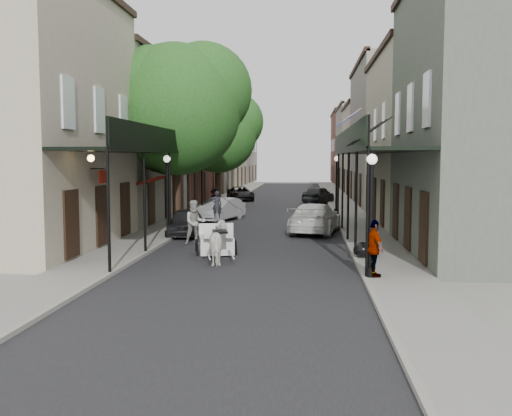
% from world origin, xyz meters
% --- Properties ---
extents(ground, '(140.00, 140.00, 0.00)m').
position_xyz_m(ground, '(0.00, 0.00, 0.00)').
color(ground, gray).
rests_on(ground, ground).
extents(road, '(8.00, 90.00, 0.01)m').
position_xyz_m(road, '(0.00, 20.00, 0.01)').
color(road, black).
rests_on(road, ground).
extents(sidewalk_left, '(2.20, 90.00, 0.12)m').
position_xyz_m(sidewalk_left, '(-5.00, 20.00, 0.06)').
color(sidewalk_left, gray).
rests_on(sidewalk_left, ground).
extents(sidewalk_right, '(2.20, 90.00, 0.12)m').
position_xyz_m(sidewalk_right, '(5.00, 20.00, 0.06)').
color(sidewalk_right, gray).
rests_on(sidewalk_right, ground).
extents(building_row_left, '(5.00, 80.00, 10.50)m').
position_xyz_m(building_row_left, '(-8.60, 30.00, 5.25)').
color(building_row_left, '#B0A68D').
rests_on(building_row_left, ground).
extents(building_row_right, '(5.00, 80.00, 10.50)m').
position_xyz_m(building_row_right, '(8.60, 30.00, 5.25)').
color(building_row_right, gray).
rests_on(building_row_right, ground).
extents(gallery_left, '(2.20, 18.05, 4.88)m').
position_xyz_m(gallery_left, '(-4.79, 6.98, 4.05)').
color(gallery_left, black).
rests_on(gallery_left, sidewalk_left).
extents(gallery_right, '(2.20, 18.05, 4.88)m').
position_xyz_m(gallery_right, '(4.79, 6.98, 4.05)').
color(gallery_right, black).
rests_on(gallery_right, sidewalk_right).
extents(tree_near, '(7.31, 6.80, 9.63)m').
position_xyz_m(tree_near, '(-4.20, 10.18, 6.49)').
color(tree_near, '#382619').
rests_on(tree_near, sidewalk_left).
extents(tree_far, '(6.45, 6.00, 8.61)m').
position_xyz_m(tree_far, '(-4.25, 24.18, 5.84)').
color(tree_far, '#382619').
rests_on(tree_far, sidewalk_left).
extents(lamppost_right_near, '(0.32, 0.32, 3.71)m').
position_xyz_m(lamppost_right_near, '(4.10, -2.00, 2.05)').
color(lamppost_right_near, black).
rests_on(lamppost_right_near, sidewalk_right).
extents(lamppost_left, '(0.32, 0.32, 3.71)m').
position_xyz_m(lamppost_left, '(-4.10, 6.00, 2.05)').
color(lamppost_left, black).
rests_on(lamppost_left, sidewalk_left).
extents(lamppost_right_far, '(0.32, 0.32, 3.71)m').
position_xyz_m(lamppost_right_far, '(4.10, 18.00, 2.05)').
color(lamppost_right_far, black).
rests_on(lamppost_right_far, sidewalk_right).
extents(horse, '(1.19, 1.90, 1.49)m').
position_xyz_m(horse, '(-0.84, 0.38, 0.75)').
color(horse, white).
rests_on(horse, ground).
extents(carriage, '(1.83, 2.42, 2.50)m').
position_xyz_m(carriage, '(-1.37, 2.65, 0.97)').
color(carriage, black).
rests_on(carriage, ground).
extents(pedestrian_walking, '(1.14, 1.03, 1.91)m').
position_xyz_m(pedestrian_walking, '(-2.59, 4.70, 0.96)').
color(pedestrian_walking, '#9F9E96').
rests_on(pedestrian_walking, ground).
extents(pedestrian_sidewalk_left, '(1.05, 0.74, 1.48)m').
position_xyz_m(pedestrian_sidewalk_left, '(-4.20, 19.61, 0.86)').
color(pedestrian_sidewalk_left, gray).
rests_on(pedestrian_sidewalk_left, sidewalk_left).
extents(pedestrian_sidewalk_right, '(0.79, 1.11, 1.74)m').
position_xyz_m(pedestrian_sidewalk_right, '(4.20, -2.00, 0.99)').
color(pedestrian_sidewalk_right, gray).
rests_on(pedestrian_sidewalk_right, sidewalk_right).
extents(car_left_near, '(1.93, 3.96, 1.30)m').
position_xyz_m(car_left_near, '(-3.60, 7.54, 0.65)').
color(car_left_near, black).
rests_on(car_left_near, ground).
extents(car_left_mid, '(2.75, 4.38, 1.36)m').
position_xyz_m(car_left_mid, '(-2.93, 14.00, 0.68)').
color(car_left_mid, '#A8A8AD').
rests_on(car_left_mid, ground).
extents(car_left_far, '(3.03, 4.76, 1.22)m').
position_xyz_m(car_left_far, '(-3.60, 30.24, 0.61)').
color(car_left_far, black).
rests_on(car_left_far, ground).
extents(car_right_near, '(2.94, 5.39, 1.48)m').
position_xyz_m(car_right_near, '(2.60, 9.00, 0.74)').
color(car_right_near, white).
rests_on(car_right_near, ground).
extents(car_right_far, '(3.03, 4.50, 1.42)m').
position_xyz_m(car_right_far, '(3.15, 27.68, 0.71)').
color(car_right_far, black).
rests_on(car_right_far, ground).
extents(trash_bags, '(0.92, 1.07, 0.56)m').
position_xyz_m(trash_bags, '(4.32, 1.57, 0.38)').
color(trash_bags, black).
rests_on(trash_bags, sidewalk_right).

